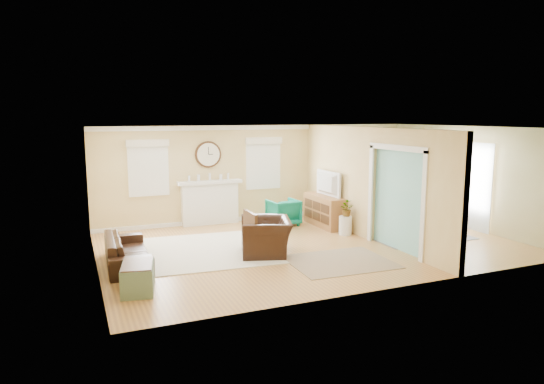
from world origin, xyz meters
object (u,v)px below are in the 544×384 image
at_px(sofa, 127,251).
at_px(eames_chair, 266,237).
at_px(green_chair, 283,212).
at_px(dining_table, 399,217).
at_px(credenza, 325,211).

height_order(sofa, eames_chair, eames_chair).
relative_size(green_chair, dining_table, 0.40).
bearing_deg(eames_chair, green_chair, 166.46).
bearing_deg(sofa, credenza, -71.93).
xyz_separation_m(eames_chair, green_chair, (1.43, 2.33, -0.03)).
bearing_deg(dining_table, sofa, 84.07).
bearing_deg(credenza, eames_chair, -142.71).
height_order(credenza, dining_table, credenza).
height_order(eames_chair, credenza, credenza).
bearing_deg(eames_chair, credenza, 145.34).
bearing_deg(green_chair, eames_chair, 55.07).
distance_m(eames_chair, dining_table, 3.95).
height_order(green_chair, dining_table, green_chair).
height_order(sofa, green_chair, green_chair).
distance_m(sofa, eames_chair, 2.77).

